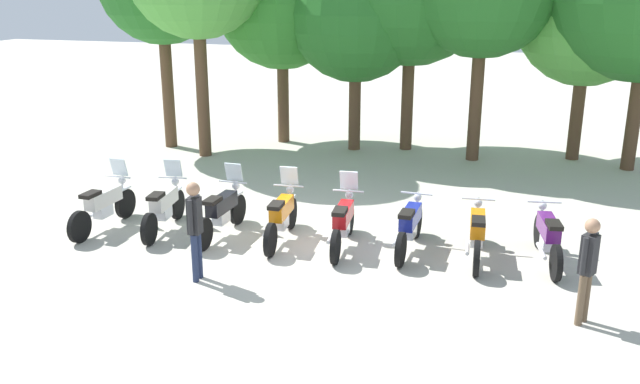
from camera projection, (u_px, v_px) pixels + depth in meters
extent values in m
plane|color=#BCB7A8|center=(313.00, 243.00, 13.33)|extent=(80.00, 80.00, 0.00)
cylinder|color=black|center=(125.00, 203.00, 14.68)|extent=(0.13, 0.64, 0.64)
cylinder|color=black|center=(79.00, 227.00, 13.28)|extent=(0.13, 0.64, 0.64)
cube|color=silver|center=(124.00, 188.00, 14.58)|extent=(0.14, 0.36, 0.04)
cube|color=silver|center=(103.00, 198.00, 13.92)|extent=(0.30, 0.96, 0.30)
cube|color=silver|center=(103.00, 211.00, 13.96)|extent=(0.24, 0.41, 0.24)
cube|color=black|center=(90.00, 194.00, 13.50)|extent=(0.26, 0.45, 0.08)
cylinder|color=silver|center=(122.00, 191.00, 14.51)|extent=(0.06, 0.23, 0.64)
cylinder|color=silver|center=(118.00, 177.00, 14.33)|extent=(0.62, 0.06, 0.04)
sphere|color=silver|center=(122.00, 181.00, 14.48)|extent=(0.17, 0.17, 0.16)
cylinder|color=silver|center=(88.00, 217.00, 13.75)|extent=(0.10, 0.70, 0.07)
cube|color=silver|center=(119.00, 167.00, 14.32)|extent=(0.37, 0.15, 0.39)
cylinder|color=black|center=(178.00, 204.00, 14.62)|extent=(0.18, 0.65, 0.64)
cylinder|color=black|center=(149.00, 229.00, 13.15)|extent=(0.18, 0.65, 0.64)
cube|color=silver|center=(177.00, 189.00, 14.52)|extent=(0.16, 0.37, 0.04)
cube|color=silver|center=(164.00, 199.00, 13.83)|extent=(0.38, 0.98, 0.30)
cube|color=silver|center=(164.00, 212.00, 13.86)|extent=(0.27, 0.42, 0.24)
cube|color=black|center=(156.00, 196.00, 13.40)|extent=(0.29, 0.47, 0.08)
cylinder|color=silver|center=(175.00, 192.00, 14.44)|extent=(0.08, 0.23, 0.64)
cylinder|color=silver|center=(173.00, 178.00, 14.25)|extent=(0.62, 0.11, 0.04)
sphere|color=silver|center=(175.00, 182.00, 14.41)|extent=(0.18, 0.18, 0.16)
cylinder|color=silver|center=(151.00, 220.00, 13.62)|extent=(0.16, 0.70, 0.07)
cube|color=silver|center=(173.00, 168.00, 14.25)|extent=(0.37, 0.18, 0.39)
cylinder|color=black|center=(238.00, 209.00, 14.31)|extent=(0.12, 0.64, 0.64)
cylinder|color=black|center=(203.00, 234.00, 12.90)|extent=(0.12, 0.64, 0.64)
cube|color=silver|center=(237.00, 194.00, 14.20)|extent=(0.13, 0.36, 0.04)
cube|color=black|center=(222.00, 204.00, 13.54)|extent=(0.29, 0.96, 0.30)
cube|color=silver|center=(221.00, 217.00, 13.58)|extent=(0.23, 0.41, 0.24)
cube|color=black|center=(212.00, 201.00, 13.13)|extent=(0.26, 0.45, 0.08)
cylinder|color=silver|center=(235.00, 196.00, 14.13)|extent=(0.06, 0.23, 0.64)
cylinder|color=silver|center=(233.00, 182.00, 13.95)|extent=(0.62, 0.06, 0.04)
sphere|color=silver|center=(236.00, 186.00, 14.10)|extent=(0.17, 0.17, 0.16)
cylinder|color=silver|center=(207.00, 224.00, 13.37)|extent=(0.09, 0.70, 0.07)
cube|color=silver|center=(234.00, 172.00, 13.94)|extent=(0.36, 0.14, 0.39)
cylinder|color=black|center=(291.00, 213.00, 14.06)|extent=(0.15, 0.65, 0.64)
cylinder|color=black|center=(270.00, 240.00, 12.61)|extent=(0.15, 0.65, 0.64)
cube|color=silver|center=(291.00, 198.00, 13.96)|extent=(0.15, 0.37, 0.04)
cube|color=orange|center=(282.00, 208.00, 13.28)|extent=(0.33, 0.97, 0.30)
cube|color=silver|center=(281.00, 222.00, 13.31)|extent=(0.25, 0.41, 0.24)
cube|color=black|center=(276.00, 205.00, 12.85)|extent=(0.27, 0.46, 0.08)
cylinder|color=silver|center=(290.00, 200.00, 13.88)|extent=(0.07, 0.23, 0.64)
cylinder|color=silver|center=(289.00, 186.00, 13.70)|extent=(0.62, 0.08, 0.04)
sphere|color=silver|center=(290.00, 190.00, 13.85)|extent=(0.17, 0.17, 0.16)
cylinder|color=silver|center=(269.00, 229.00, 13.08)|extent=(0.12, 0.70, 0.07)
cube|color=silver|center=(289.00, 175.00, 13.69)|extent=(0.37, 0.16, 0.39)
cylinder|color=black|center=(349.00, 219.00, 13.72)|extent=(0.15, 0.65, 0.64)
cylinder|color=black|center=(335.00, 247.00, 12.28)|extent=(0.15, 0.65, 0.64)
cube|color=silver|center=(350.00, 203.00, 13.62)|extent=(0.15, 0.37, 0.04)
cube|color=red|center=(343.00, 214.00, 12.94)|extent=(0.33, 0.97, 0.30)
cube|color=silver|center=(343.00, 228.00, 12.98)|extent=(0.25, 0.42, 0.24)
cube|color=black|center=(340.00, 211.00, 12.51)|extent=(0.27, 0.46, 0.08)
cylinder|color=silver|center=(349.00, 206.00, 13.55)|extent=(0.07, 0.23, 0.64)
cylinder|color=silver|center=(348.00, 191.00, 13.36)|extent=(0.62, 0.08, 0.04)
sphere|color=silver|center=(349.00, 195.00, 13.52)|extent=(0.17, 0.17, 0.16)
cylinder|color=silver|center=(332.00, 236.00, 12.74)|extent=(0.12, 0.70, 0.07)
cube|color=silver|center=(349.00, 180.00, 13.36)|extent=(0.37, 0.16, 0.39)
cylinder|color=black|center=(417.00, 222.00, 13.55)|extent=(0.12, 0.64, 0.64)
cylinder|color=black|center=(401.00, 250.00, 12.15)|extent=(0.12, 0.64, 0.64)
cube|color=silver|center=(418.00, 206.00, 13.45)|extent=(0.13, 0.36, 0.04)
cube|color=navy|center=(410.00, 217.00, 12.79)|extent=(0.30, 0.96, 0.30)
cube|color=silver|center=(409.00, 231.00, 12.83)|extent=(0.24, 0.41, 0.24)
cube|color=black|center=(407.00, 214.00, 12.37)|extent=(0.26, 0.45, 0.08)
cylinder|color=silver|center=(417.00, 208.00, 13.38)|extent=(0.06, 0.23, 0.64)
cylinder|color=silver|center=(417.00, 193.00, 13.20)|extent=(0.62, 0.06, 0.04)
sphere|color=silver|center=(418.00, 197.00, 13.35)|extent=(0.17, 0.17, 0.16)
cylinder|color=silver|center=(398.00, 238.00, 12.62)|extent=(0.10, 0.70, 0.07)
cylinder|color=black|center=(476.00, 228.00, 13.21)|extent=(0.14, 0.65, 0.64)
cylinder|color=black|center=(477.00, 258.00, 11.77)|extent=(0.14, 0.65, 0.64)
cube|color=silver|center=(477.00, 212.00, 13.11)|extent=(0.14, 0.37, 0.04)
cube|color=orange|center=(478.00, 224.00, 12.43)|extent=(0.33, 0.97, 0.30)
cube|color=silver|center=(477.00, 238.00, 12.47)|extent=(0.25, 0.41, 0.24)
cube|color=black|center=(479.00, 221.00, 12.00)|extent=(0.27, 0.46, 0.08)
cylinder|color=silver|center=(477.00, 214.00, 13.04)|extent=(0.07, 0.23, 0.64)
cylinder|color=silver|center=(479.00, 199.00, 12.85)|extent=(0.62, 0.08, 0.04)
sphere|color=silver|center=(478.00, 203.00, 13.01)|extent=(0.17, 0.17, 0.16)
cylinder|color=silver|center=(467.00, 247.00, 12.24)|extent=(0.12, 0.70, 0.07)
cylinder|color=black|center=(539.00, 231.00, 13.04)|extent=(0.20, 0.65, 0.64)
cylinder|color=black|center=(556.00, 263.00, 11.58)|extent=(0.20, 0.65, 0.64)
cube|color=silver|center=(541.00, 215.00, 12.94)|extent=(0.18, 0.37, 0.04)
cube|color=#59196B|center=(549.00, 227.00, 12.25)|extent=(0.41, 0.98, 0.30)
cube|color=silver|center=(548.00, 242.00, 12.29)|extent=(0.28, 0.43, 0.24)
cube|color=black|center=(554.00, 225.00, 11.82)|extent=(0.31, 0.47, 0.08)
cylinder|color=silver|center=(542.00, 217.00, 12.87)|extent=(0.09, 0.23, 0.64)
cylinder|color=silver|center=(544.00, 202.00, 12.68)|extent=(0.62, 0.14, 0.04)
sphere|color=silver|center=(543.00, 206.00, 12.84)|extent=(0.18, 0.18, 0.16)
cylinder|color=silver|center=(541.00, 251.00, 12.04)|extent=(0.18, 0.70, 0.07)
cylinder|color=#232D4C|center=(199.00, 255.00, 11.65)|extent=(0.11, 0.11, 0.85)
cylinder|color=#232D4C|center=(195.00, 259.00, 11.49)|extent=(0.11, 0.11, 0.85)
cube|color=#262628|center=(194.00, 216.00, 11.35)|extent=(0.21, 0.23, 0.64)
cylinder|color=#262628|center=(198.00, 212.00, 11.49)|extent=(0.08, 0.08, 0.61)
cylinder|color=#262628|center=(190.00, 218.00, 11.19)|extent=(0.08, 0.08, 0.61)
sphere|color=#A87A5B|center=(193.00, 189.00, 11.21)|extent=(0.24, 0.24, 0.23)
cylinder|color=brown|center=(586.00, 297.00, 10.15)|extent=(0.15, 0.15, 0.81)
cylinder|color=brown|center=(581.00, 300.00, 10.04)|extent=(0.15, 0.15, 0.81)
cube|color=#262628|center=(589.00, 254.00, 9.88)|extent=(0.28, 0.29, 0.61)
cylinder|color=#262628|center=(594.00, 251.00, 9.98)|extent=(0.11, 0.11, 0.58)
cylinder|color=#262628|center=(584.00, 256.00, 9.77)|extent=(0.11, 0.11, 0.58)
sphere|color=#A87A5B|center=(593.00, 226.00, 9.75)|extent=(0.30, 0.30, 0.22)
cylinder|color=brown|center=(168.00, 88.00, 20.62)|extent=(0.36, 0.36, 3.66)
cylinder|color=brown|center=(202.00, 89.00, 19.48)|extent=(0.36, 0.36, 3.94)
cylinder|color=brown|center=(283.00, 96.00, 21.38)|extent=(0.36, 0.36, 2.91)
sphere|color=#2D7A28|center=(282.00, 2.00, 20.53)|extent=(4.04, 4.04, 4.04)
cylinder|color=brown|center=(355.00, 106.00, 20.42)|extent=(0.36, 0.36, 2.65)
sphere|color=#236623|center=(356.00, 13.00, 19.61)|extent=(4.00, 4.00, 4.00)
cylinder|color=brown|center=(407.00, 96.00, 20.36)|extent=(0.36, 0.36, 3.26)
cylinder|color=brown|center=(476.00, 99.00, 19.07)|extent=(0.36, 0.36, 3.53)
cylinder|color=brown|center=(577.00, 113.00, 19.25)|extent=(0.36, 0.36, 2.70)
sphere|color=#4C9E3D|center=(588.00, 15.00, 18.45)|extent=(3.87, 3.87, 3.87)
cylinder|color=brown|center=(635.00, 112.00, 18.09)|extent=(0.36, 0.36, 3.19)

